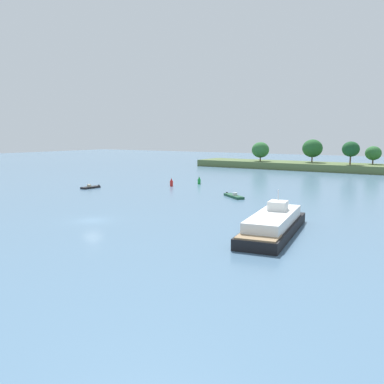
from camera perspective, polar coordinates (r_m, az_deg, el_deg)
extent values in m
plane|color=slate|center=(57.79, -13.74, -3.87)|extent=(400.00, 400.00, 0.00)
cube|color=#566B3D|center=(141.68, 18.54, 3.33)|extent=(93.03, 14.94, 2.33)
cylinder|color=#513823|center=(147.80, 9.47, 4.56)|extent=(0.44, 0.44, 1.54)
ellipsoid|color=#2D6B33|center=(147.65, 9.49, 5.80)|extent=(6.08, 6.08, 5.47)
cylinder|color=#513823|center=(145.25, 16.34, 4.39)|extent=(0.44, 0.44, 2.04)
ellipsoid|color=#235B28|center=(145.08, 16.40, 5.85)|extent=(6.71, 6.71, 6.04)
cylinder|color=#513823|center=(137.30, 21.14, 4.13)|extent=(0.44, 0.44, 2.75)
ellipsoid|color=#194C23|center=(137.14, 21.21, 5.58)|extent=(5.28, 5.28, 4.75)
cylinder|color=#513823|center=(142.54, 23.83, 3.86)|extent=(0.44, 0.44, 1.51)
ellipsoid|color=#2D6B33|center=(142.40, 23.89, 4.96)|extent=(4.95, 4.95, 4.45)
cube|color=black|center=(92.40, -13.94, 0.63)|extent=(2.03, 4.40, 0.39)
cube|color=beige|center=(92.15, -14.10, 0.88)|extent=(0.86, 0.58, 0.50)
cube|color=black|center=(93.78, -12.83, 0.82)|extent=(0.35, 0.31, 0.56)
cube|color=#19472D|center=(77.13, 5.83, -0.58)|extent=(5.65, 4.82, 0.43)
cube|color=white|center=(76.66, 5.98, -0.28)|extent=(0.86, 0.91, 0.50)
cube|color=black|center=(79.93, 4.88, -0.22)|extent=(0.42, 0.42, 0.56)
cube|color=black|center=(49.41, 11.24, -5.07)|extent=(7.56, 18.10, 1.22)
cube|color=white|center=(49.15, 11.28, -3.64)|extent=(6.22, 14.17, 1.30)
cube|color=white|center=(51.04, 11.85, -1.86)|extent=(2.49, 2.72, 1.10)
cube|color=#937551|center=(42.60, 9.19, -6.17)|extent=(4.70, 3.82, 0.16)
cylinder|color=silver|center=(50.84, 11.89, -0.47)|extent=(0.10, 0.10, 1.40)
cylinder|color=red|center=(93.46, -2.87, 1.19)|extent=(0.70, 0.70, 1.20)
cone|color=red|center=(93.35, -2.88, 1.77)|extent=(0.49, 0.49, 0.70)
cylinder|color=green|center=(97.33, 1.00, 1.47)|extent=(0.70, 0.70, 1.20)
cone|color=green|center=(97.22, 1.00, 2.02)|extent=(0.49, 0.49, 0.70)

